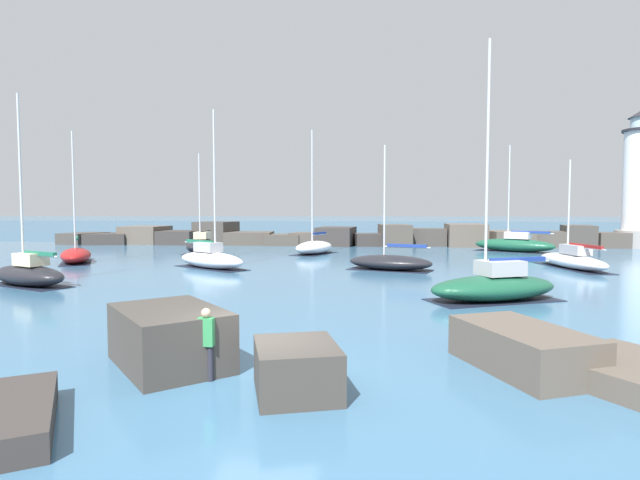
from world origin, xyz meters
name	(u,v)px	position (x,y,z in m)	size (l,w,h in m)	color
ground_plane	(260,382)	(0.00, 0.00, 0.00)	(600.00, 600.00, 0.00)	#3D6B8E
open_sea_beyond	(361,227)	(0.00, 104.65, 0.00)	(400.00, 116.00, 0.01)	#2D5B7F
breakwater_jetty	(350,237)	(0.07, 44.51, 0.93)	(67.33, 6.74, 2.57)	#423D38
foreground_rocks	(322,360)	(1.40, 0.19, 0.51)	(17.32, 9.09, 1.45)	brown
sailboat_moored_0	(202,245)	(-13.05, 33.43, 0.73)	(2.20, 5.23, 9.02)	black
sailboat_moored_1	(211,258)	(-8.29, 21.60, 0.67)	(6.26, 5.23, 10.51)	white
sailboat_moored_2	(572,260)	(15.94, 23.97, 0.58)	(3.05, 7.68, 7.32)	white
sailboat_moored_3	(314,247)	(-2.59, 33.08, 0.63)	(4.11, 5.89, 10.90)	white
sailboat_moored_4	(390,262)	(3.72, 21.82, 0.52)	(6.05, 4.11, 8.13)	black
sailboat_moored_5	(29,273)	(-15.15, 13.00, 0.66)	(5.69, 3.90, 9.88)	black
sailboat_moored_6	(514,244)	(15.81, 37.29, 0.72)	(7.30, 5.86, 9.98)	#195138
sailboat_moored_7	(494,285)	(7.81, 11.17, 0.66)	(6.48, 4.57, 11.08)	#195138
sailboat_moored_8	(76,255)	(-19.35, 23.87, 0.59)	(4.44, 5.74, 9.63)	maroon
mooring_buoy_orange_near	(200,255)	(-10.93, 27.03, 0.34)	(0.68, 0.68, 0.88)	yellow
person_on_rocks	(206,340)	(-1.25, -0.03, 0.94)	(0.36, 0.22, 1.69)	#282833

